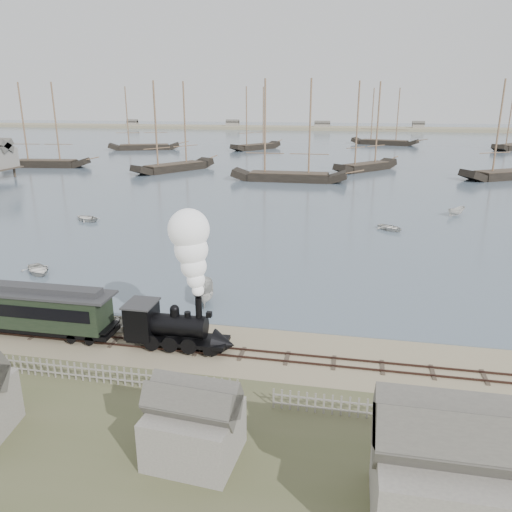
# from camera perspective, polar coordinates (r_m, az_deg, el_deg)

# --- Properties ---
(ground) EXTENTS (600.00, 600.00, 0.00)m
(ground) POSITION_cam_1_polar(r_m,az_deg,el_deg) (35.54, -4.11, -9.31)
(ground) COLOR tan
(ground) RESTS_ON ground
(harbor_water) EXTENTS (600.00, 336.00, 0.06)m
(harbor_water) POSITION_cam_1_polar(r_m,az_deg,el_deg) (201.37, 8.87, 12.74)
(harbor_water) COLOR #4D5C6E
(harbor_water) RESTS_ON ground
(rail_track) EXTENTS (120.00, 1.80, 0.16)m
(rail_track) POSITION_cam_1_polar(r_m,az_deg,el_deg) (33.82, -5.00, -10.74)
(rail_track) COLOR #38241E
(rail_track) RESTS_ON ground
(picket_fence_west) EXTENTS (19.00, 0.10, 1.20)m
(picket_fence_west) POSITION_cam_1_polar(r_m,az_deg,el_deg) (32.22, -19.07, -13.35)
(picket_fence_west) COLOR slate
(picket_fence_west) RESTS_ON ground
(picket_fence_east) EXTENTS (15.00, 0.10, 1.20)m
(picket_fence_east) POSITION_cam_1_polar(r_m,az_deg,el_deg) (28.34, 17.93, -17.86)
(picket_fence_east) COLOR slate
(picket_fence_east) RESTS_ON ground
(shed_mid) EXTENTS (4.00, 3.50, 3.60)m
(shed_mid) POSITION_cam_1_polar(r_m,az_deg,el_deg) (25.37, -6.99, -21.77)
(shed_mid) COLOR slate
(shed_mid) RESTS_ON ground
(far_spit) EXTENTS (500.00, 20.00, 1.80)m
(far_spit) POSITION_cam_1_polar(r_m,az_deg,el_deg) (281.14, 9.65, 13.99)
(far_spit) COLOR gray
(far_spit) RESTS_ON ground
(locomotive) EXTENTS (7.35, 2.74, 9.16)m
(locomotive) POSITION_cam_1_polar(r_m,az_deg,el_deg) (32.51, -7.85, -3.91)
(locomotive) COLOR black
(locomotive) RESTS_ON ground
(passenger_coach) EXTENTS (13.34, 2.57, 3.24)m
(passenger_coach) POSITION_cam_1_polar(r_m,az_deg,el_deg) (38.81, -25.03, -5.30)
(passenger_coach) COLOR black
(passenger_coach) RESTS_ON ground
(beached_dinghy) EXTENTS (3.11, 4.09, 0.79)m
(beached_dinghy) POSITION_cam_1_polar(r_m,az_deg,el_deg) (37.99, -15.54, -7.44)
(beached_dinghy) COLOR silver
(beached_dinghy) RESTS_ON ground
(rowboat_0) EXTENTS (4.38, 4.48, 0.76)m
(rowboat_0) POSITION_cam_1_polar(r_m,az_deg,el_deg) (52.03, -23.65, -1.43)
(rowboat_0) COLOR silver
(rowboat_0) RESTS_ON harbor_water
(rowboat_1) EXTENTS (2.74, 3.10, 1.53)m
(rowboat_1) POSITION_cam_1_polar(r_m,az_deg,el_deg) (59.61, -6.82, 2.62)
(rowboat_1) COLOR silver
(rowboat_1) RESTS_ON harbor_water
(rowboat_2) EXTENTS (4.34, 2.62, 1.57)m
(rowboat_2) POSITION_cam_1_polar(r_m,az_deg,el_deg) (41.25, -5.97, -4.16)
(rowboat_2) COLOR silver
(rowboat_2) RESTS_ON harbor_water
(rowboat_3) EXTENTS (4.20, 4.30, 0.73)m
(rowboat_3) POSITION_cam_1_polar(r_m,az_deg,el_deg) (65.72, 15.11, 3.17)
(rowboat_3) COLOR silver
(rowboat_3) RESTS_ON harbor_water
(rowboat_5) EXTENTS (3.01, 3.20, 1.24)m
(rowboat_5) POSITION_cam_1_polar(r_m,az_deg,el_deg) (77.13, 21.92, 4.77)
(rowboat_5) COLOR silver
(rowboat_5) RESTS_ON harbor_water
(rowboat_6) EXTENTS (4.04, 4.57, 0.78)m
(rowboat_6) POSITION_cam_1_polar(r_m,az_deg,el_deg) (72.45, -18.84, 4.16)
(rowboat_6) COLOR silver
(rowboat_6) RESTS_ON harbor_water
(schooner_0) EXTENTS (21.44, 7.34, 20.00)m
(schooner_0) POSITION_cam_1_polar(r_m,az_deg,el_deg) (134.03, -23.33, 13.58)
(schooner_0) COLOR black
(schooner_0) RESTS_ON harbor_water
(schooner_1) EXTENTS (15.36, 20.79, 20.00)m
(schooner_1) POSITION_cam_1_polar(r_m,az_deg,el_deg) (118.00, -9.56, 14.38)
(schooner_1) COLOR black
(schooner_1) RESTS_ON harbor_water
(schooner_2) EXTENTS (23.28, 5.38, 20.00)m
(schooner_2) POSITION_cam_1_polar(r_m,az_deg,el_deg) (101.88, 3.85, 14.11)
(schooner_2) COLOR black
(schooner_2) RESTS_ON harbor_water
(schooner_3) EXTENTS (15.43, 17.37, 20.00)m
(schooner_3) POSITION_cam_1_polar(r_m,az_deg,el_deg) (120.05, 12.74, 14.25)
(schooner_3) COLOR black
(schooner_3) RESTS_ON harbor_water
(schooner_6) EXTENTS (23.22, 12.84, 20.00)m
(schooner_6) POSITION_cam_1_polar(r_m,az_deg,el_deg) (171.53, -12.85, 15.09)
(schooner_6) COLOR black
(schooner_6) RESTS_ON harbor_water
(schooner_7) EXTENTS (15.00, 19.02, 20.00)m
(schooner_7) POSITION_cam_1_polar(r_m,az_deg,el_deg) (168.37, -0.01, 15.47)
(schooner_7) COLOR black
(schooner_7) RESTS_ON harbor_water
(schooner_8) EXTENTS (24.42, 12.49, 20.00)m
(schooner_8) POSITION_cam_1_polar(r_m,az_deg,el_deg) (191.87, 14.66, 15.18)
(schooner_8) COLOR black
(schooner_8) RESTS_ON harbor_water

